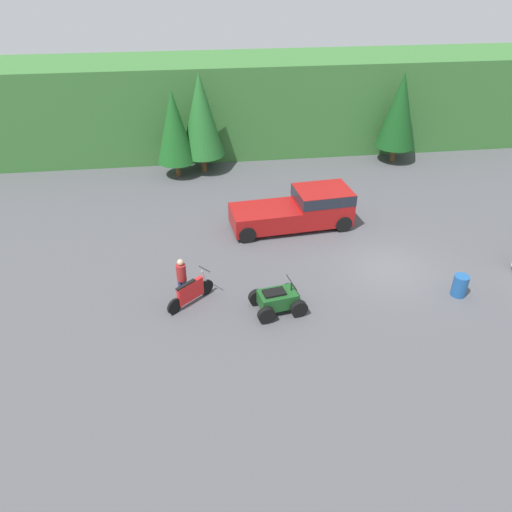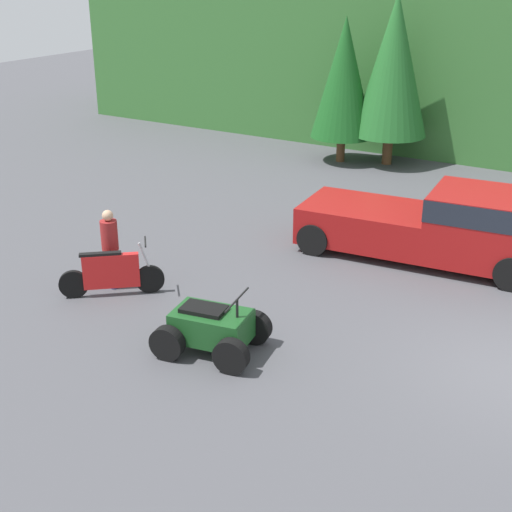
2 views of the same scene
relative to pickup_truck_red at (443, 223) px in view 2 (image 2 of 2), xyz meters
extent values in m
cylinder|color=brown|center=(-5.93, 7.07, -0.52)|extent=(0.30, 0.30, 0.90)
cone|color=#19561E|center=(-5.93, 7.07, 1.99)|extent=(2.20, 2.20, 4.10)
cylinder|color=brown|center=(-4.37, 7.61, -0.45)|extent=(0.35, 0.35, 1.04)
cone|color=#236628|center=(-4.37, 7.61, 2.45)|extent=(2.55, 2.55, 4.75)
cube|color=maroon|center=(0.99, 0.09, 0.06)|extent=(2.74, 2.29, 1.61)
cube|color=#1E232D|center=(0.99, 0.09, 0.59)|extent=(2.76, 2.31, 0.52)
cube|color=maroon|center=(-1.85, -0.17, -0.29)|extent=(3.31, 2.34, 0.91)
cylinder|color=black|center=(1.84, -0.79, -0.57)|extent=(0.82, 0.35, 0.80)
cylinder|color=black|center=(-2.98, 0.69, -0.57)|extent=(0.82, 0.35, 0.80)
cylinder|color=black|center=(-2.81, -1.21, -0.57)|extent=(0.82, 0.35, 0.80)
cylinder|color=black|center=(-4.86, -4.99, -0.65)|extent=(0.54, 0.48, 0.63)
cylinder|color=black|center=(-6.10, -6.05, -0.65)|extent=(0.54, 0.48, 0.63)
cube|color=red|center=(-5.48, -5.52, -0.40)|extent=(1.02, 0.90, 0.76)
cylinder|color=#B7B7BC|center=(-4.90, -5.03, -0.21)|extent=(0.28, 0.25, 0.85)
cylinder|color=black|center=(-4.90, -5.03, 0.23)|extent=(0.42, 0.48, 0.04)
cube|color=black|center=(-5.63, -5.65, 0.01)|extent=(0.76, 0.68, 0.06)
cylinder|color=black|center=(-1.76, -5.71, -0.64)|extent=(0.68, 0.33, 0.65)
cylinder|color=black|center=(-1.57, -6.82, -0.64)|extent=(0.68, 0.33, 0.65)
cylinder|color=black|center=(-3.00, -5.92, -0.64)|extent=(0.68, 0.33, 0.65)
cylinder|color=black|center=(-2.81, -7.03, -0.64)|extent=(0.68, 0.33, 0.65)
cube|color=#194C1E|center=(-2.29, -6.37, -0.44)|extent=(1.53, 1.09, 0.56)
cylinder|color=black|center=(-1.78, -6.28, 0.01)|extent=(0.06, 0.06, 0.35)
cylinder|color=black|center=(-1.78, -6.28, 0.19)|extent=(0.21, 1.04, 0.04)
cube|color=black|center=(-2.43, -6.40, -0.12)|extent=(0.88, 0.63, 0.08)
cylinder|color=navy|center=(-5.86, -5.12, -0.52)|extent=(0.26, 0.26, 0.89)
cylinder|color=navy|center=(-5.69, -5.24, -0.52)|extent=(0.26, 0.26, 0.89)
cylinder|color=maroon|center=(-5.77, -5.18, 0.25)|extent=(0.51, 0.51, 0.66)
sphere|color=tan|center=(-5.77, -5.18, 0.71)|extent=(0.33, 0.33, 0.24)
camera|label=1|loc=(-5.09, -20.92, 10.69)|focal=35.00mm
camera|label=2|loc=(4.41, -15.84, 5.82)|focal=50.00mm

